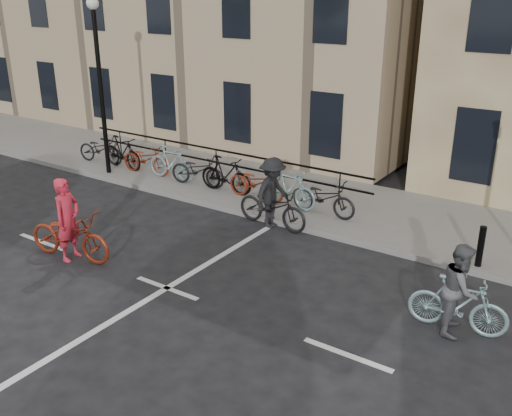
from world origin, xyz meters
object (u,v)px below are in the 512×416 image
Objects in this scene: lamp_post at (99,66)px; cyclist_pink at (69,231)px; cyclist_grey at (459,297)px; cyclist_dark at (272,200)px.

cyclist_pink is (3.80, -4.55, -2.84)m from lamp_post.
cyclist_grey is 5.65m from cyclist_dark.
cyclist_dark is at bearing 59.65° from cyclist_grey.
cyclist_dark is at bearing -44.28° from cyclist_pink.
cyclist_pink is 4.89m from cyclist_dark.
cyclist_grey is (11.75, -2.65, -2.82)m from lamp_post.
cyclist_pink is at bearing 95.51° from cyclist_grey.
cyclist_dark is (2.73, 4.05, 0.06)m from cyclist_pink.
cyclist_dark is (-5.22, 2.15, 0.04)m from cyclist_grey.
cyclist_pink is at bearing -50.17° from lamp_post.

